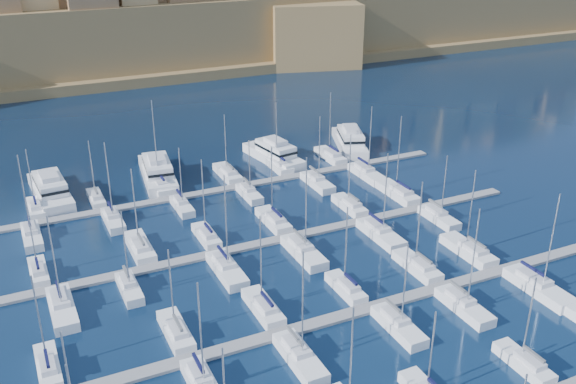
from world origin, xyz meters
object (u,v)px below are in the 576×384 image
motor_yacht_a (50,189)px  motor_yacht_c (274,153)px  motor_yacht_b (158,171)px  motor_yacht_d (350,140)px  sailboat_4 (524,363)px

motor_yacht_a → motor_yacht_c: same height
motor_yacht_b → motor_yacht_d: size_ratio=1.05×
motor_yacht_c → motor_yacht_d: same height
sailboat_4 → motor_yacht_b: size_ratio=0.64×
sailboat_4 → motor_yacht_a: 82.76m
motor_yacht_a → motor_yacht_b: bearing=0.6°
motor_yacht_a → motor_yacht_d: same height
sailboat_4 → motor_yacht_c: bearing=89.1°
motor_yacht_a → motor_yacht_c: 43.35m
motor_yacht_c → sailboat_4: bearing=-90.9°
motor_yacht_c → motor_yacht_a: bearing=179.3°
motor_yacht_c → motor_yacht_d: 17.88m
motor_yacht_a → motor_yacht_c: bearing=-0.7°
motor_yacht_a → motor_yacht_b: same height
motor_yacht_b → motor_yacht_d: bearing=-0.6°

